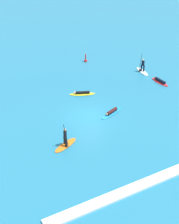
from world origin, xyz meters
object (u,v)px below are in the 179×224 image
Objects in this scene: surfer_on_yellow_board at (82,93)px; marker_buoy at (86,60)px; surfer_on_red_board at (160,81)px; surfer_on_blue_board at (112,112)px; surfer_on_white_board at (142,68)px; surfer_on_orange_board at (65,142)px.

marker_buoy is at bearing -96.91° from surfer_on_yellow_board.
surfer_on_blue_board is (-8.75, -3.29, -0.01)m from surfer_on_red_board.
surfer_on_white_board is (-0.04, 3.46, 0.32)m from surfer_on_red_board.
surfer_on_white_board is 17.68m from surfer_on_orange_board.
surfer_on_red_board is at bearing 179.99° from surfer_on_blue_board.
surfer_on_orange_board is (-6.27, -2.62, 0.25)m from surfer_on_blue_board.
surfer_on_red_board reaches higher than surfer_on_blue_board.
surfer_on_yellow_board is 0.93× the size of surfer_on_blue_board.
surfer_on_red_board is (9.51, -1.71, 0.03)m from surfer_on_yellow_board.
surfer_on_blue_board is 13.64m from marker_buoy.
surfer_on_red_board is 2.32× the size of marker_buoy.
surfer_on_white_board reaches higher than surfer_on_orange_board.
surfer_on_orange_board is at bearing -123.01° from marker_buoy.
surfer_on_yellow_board is 9.66m from surfer_on_red_board.
surfer_on_orange_board is 18.71m from marker_buoy.
surfer_on_white_board is at bearing -52.75° from marker_buoy.
surfer_on_orange_board reaches higher than surfer_on_yellow_board.
marker_buoy is (-4.84, 9.77, 0.05)m from surfer_on_red_board.
surfer_on_white_board is at bearing -2.34° from surfer_on_red_board.
surfer_on_yellow_board is at bearing -102.00° from surfer_on_blue_board.
surfer_on_orange_board is at bearing 130.48° from surfer_on_white_board.
surfer_on_white_board is (9.48, 1.76, 0.35)m from surfer_on_yellow_board.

